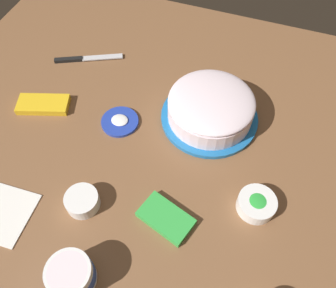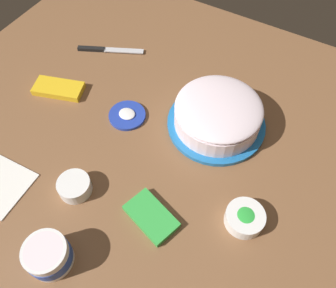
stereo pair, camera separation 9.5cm
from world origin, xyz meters
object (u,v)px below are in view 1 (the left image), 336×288
frosted_cake (211,109)px  candy_box_lower (166,218)px  sprinkle_bowl_yellow (82,201)px  paper_napkin (1,213)px  candy_box_upper (43,104)px  frosting_tub (71,275)px  spreading_knife (82,59)px  sprinkle_bowl_green (257,204)px  frosting_tub_lid (120,122)px

frosted_cake → candy_box_lower: size_ratio=2.17×
frosted_cake → candy_box_lower: (-0.01, -0.35, -0.04)m
sprinkle_bowl_yellow → paper_napkin: 0.21m
sprinkle_bowl_yellow → candy_box_lower: bearing=8.6°
candy_box_upper → paper_napkin: size_ratio=1.05×
frosting_tub → candy_box_lower: frosting_tub is taller
frosted_cake → frosting_tub: size_ratio=2.84×
candy_box_lower → paper_napkin: size_ratio=0.91×
spreading_knife → sprinkle_bowl_yellow: sprinkle_bowl_yellow is taller
sprinkle_bowl_green → sprinkle_bowl_yellow: bearing=-161.5°
frosting_tub_lid → candy_box_lower: 0.34m
frosted_cake → frosting_tub_lid: (-0.25, -0.11, -0.04)m
candy_box_lower → paper_napkin: 0.42m
candy_box_lower → paper_napkin: candy_box_lower is taller
frosting_tub → frosting_tub_lid: (-0.09, 0.45, -0.03)m
candy_box_upper → frosting_tub_lid: bearing=-13.3°
frosting_tub → spreading_knife: (-0.32, 0.66, -0.03)m
frosting_tub → spreading_knife: frosting_tub is taller
sprinkle_bowl_green → sprinkle_bowl_yellow: same height
frosting_tub_lid → candy_box_lower: candy_box_lower is taller
sprinkle_bowl_yellow → paper_napkin: (-0.19, -0.09, -0.02)m
frosting_tub_lid → candy_box_upper: 0.25m
candy_box_upper → sprinkle_bowl_yellow: bearing=-61.4°
sprinkle_bowl_green → paper_napkin: 0.65m
spreading_knife → sprinkle_bowl_green: sprinkle_bowl_green is taller
candy_box_lower → candy_box_upper: bearing=173.2°
frosted_cake → frosting_tub_lid: bearing=-157.0°
candy_box_lower → paper_napkin: (-0.40, -0.13, -0.01)m
candy_box_lower → candy_box_upper: 0.54m
frosting_tub_lid → sprinkle_bowl_yellow: (0.02, -0.28, 0.02)m
sprinkle_bowl_yellow → candy_box_upper: 0.37m
frosted_cake → spreading_knife: size_ratio=1.33×
frosting_tub → candy_box_upper: size_ratio=0.66×
frosting_tub → candy_box_upper: frosting_tub is taller
candy_box_lower → spreading_knife: bearing=153.9°
sprinkle_bowl_green → spreading_knife: bearing=153.1°
spreading_knife → candy_box_upper: size_ratio=1.40×
paper_napkin → candy_box_upper: bearing=103.8°
paper_napkin → spreading_knife: bearing=96.8°
spreading_knife → sprinkle_bowl_green: size_ratio=2.24×
frosted_cake → candy_box_lower: frosted_cake is taller
sprinkle_bowl_green → frosting_tub_lid: bearing=163.0°
frosted_cake → paper_napkin: bearing=-131.2°
frosting_tub → sprinkle_bowl_yellow: frosting_tub is taller
frosting_tub → sprinkle_bowl_yellow: 0.19m
frosting_tub → paper_napkin: (-0.26, 0.08, -0.04)m
candy_box_upper → candy_box_lower: bearing=-42.7°
frosted_cake → sprinkle_bowl_yellow: 0.45m
frosting_tub → spreading_knife: 0.74m
spreading_knife → sprinkle_bowl_green: 0.76m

